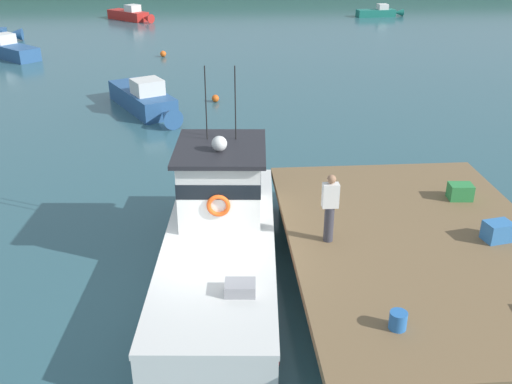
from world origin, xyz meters
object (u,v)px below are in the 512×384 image
Objects in this scene: bait_bucket at (398,320)px; moored_boat_outer_mooring at (131,15)px; crate_stack_mid_dock at (460,192)px; mooring_buoy_channel_marker at (163,54)px; main_fishing_boat at (221,233)px; moored_boat_far_right at (145,99)px; moored_boat_mid_harbor at (379,12)px; crate_single_by_cleat at (498,231)px; deckhand_by_the_boat at (330,207)px; mooring_buoy_outer at (215,98)px; moored_boat_near_channel at (9,49)px.

bait_bucket is 0.08× the size of moored_boat_outer_mooring.
crate_stack_mid_dock reaches higher than mooring_buoy_channel_marker.
main_fishing_boat is 1.68× the size of moored_boat_far_right.
moored_boat_mid_harbor is (8.92, 40.29, -1.03)m from crate_stack_mid_dock.
crate_stack_mid_dock reaches higher than bait_bucket.
moored_boat_far_right reaches higher than mooring_buoy_channel_marker.
crate_single_by_cleat is 1.00× the size of crate_stack_mid_dock.
crate_single_by_cleat is 44.13m from moored_boat_outer_mooring.
deckhand_by_the_boat is 0.36× the size of moored_boat_outer_mooring.
mooring_buoy_outer is at bearing 99.36° from bait_bucket.
moored_boat_near_channel is 17.17m from mooring_buoy_outer.
moored_boat_mid_harbor is 30.67m from mooring_buoy_outer.
crate_stack_mid_dock is at bearing 26.21° from deckhand_by_the_boat.
mooring_buoy_channel_marker is (-0.05, 11.67, -0.33)m from moored_boat_far_right.
bait_bucket is 18.69m from moored_boat_far_right.
deckhand_by_the_boat reaches higher than moored_boat_outer_mooring.
moored_boat_far_right is 1.24× the size of moored_boat_near_channel.
crate_stack_mid_dock is at bearing -52.10° from moored_boat_near_channel.
moored_boat_outer_mooring is (-9.62, 41.74, -1.60)m from deckhand_by_the_boat.
crate_single_by_cleat is at bearing -101.88° from moored_boat_mid_harbor.
moored_boat_near_channel is (-28.25, -15.45, 0.11)m from moored_boat_mid_harbor.
moored_boat_outer_mooring is (-13.47, 42.01, -0.97)m from crate_single_by_cleat.
moored_boat_mid_harbor is (12.78, 42.19, -1.68)m from deckhand_by_the_boat.
moored_boat_mid_harbor is 24.51m from mooring_buoy_channel_marker.
moored_boat_near_channel is at bearing 127.90° from crate_stack_mid_dock.
crate_single_by_cleat is 0.14× the size of moored_boat_mid_harbor.
moored_boat_mid_harbor is at bearing 60.24° from mooring_buoy_outer.
moored_boat_outer_mooring is at bearing 104.11° from mooring_buoy_channel_marker.
moored_boat_mid_harbor is 0.93× the size of moored_boat_near_channel.
mooring_buoy_outer is (13.03, -11.18, -0.31)m from moored_boat_near_channel.
moored_boat_mid_harbor reaches higher than mooring_buoy_outer.
moored_boat_outer_mooring is at bearing 68.68° from moored_boat_near_channel.
moored_boat_outer_mooring is 11.60× the size of mooring_buoy_channel_marker.
moored_boat_mid_harbor is (15.21, 41.33, -0.63)m from main_fishing_boat.
moored_boat_mid_harbor is at bearing 78.12° from crate_single_by_cleat.
moored_boat_outer_mooring is 16.10m from moored_boat_near_channel.
crate_stack_mid_dock is at bearing -102.48° from moored_boat_mid_harbor.
mooring_buoy_channel_marker is (-9.52, 26.33, -1.23)m from crate_single_by_cleat.
crate_stack_mid_dock is 0.14× the size of moored_boat_mid_harbor.
moored_boat_mid_harbor is 12.67× the size of mooring_buoy_outer.
moored_boat_outer_mooring is at bearing 98.31° from moored_boat_far_right.
crate_single_by_cleat is at bearing -72.23° from moored_boat_outer_mooring.
moored_boat_mid_harbor is (8.93, 42.46, -1.05)m from crate_single_by_cleat.
crate_stack_mid_dock is 1.56× the size of mooring_buoy_channel_marker.
mooring_buoy_outer is at bearing 114.76° from crate_stack_mid_dock.
moored_boat_near_channel is at bearing 125.58° from crate_single_by_cleat.
crate_single_by_cleat is 2.17m from crate_stack_mid_dock.
main_fishing_boat is 5.11m from bait_bucket.
moored_boat_near_channel reaches higher than moored_boat_outer_mooring.
crate_stack_mid_dock is 42.07m from moored_boat_outer_mooring.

